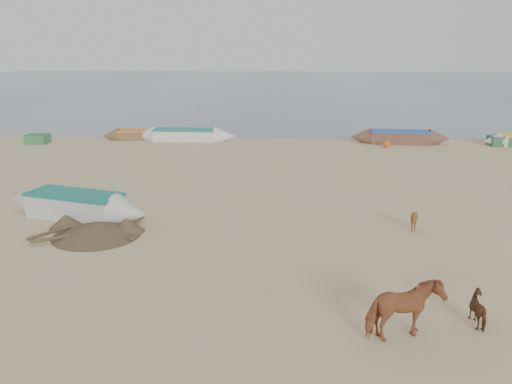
% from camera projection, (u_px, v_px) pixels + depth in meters
% --- Properties ---
extents(ground, '(140.00, 140.00, 0.00)m').
position_uv_depth(ground, '(249.00, 258.00, 15.43)').
color(ground, tan).
rests_on(ground, ground).
extents(sea, '(160.00, 160.00, 0.00)m').
position_uv_depth(sea, '(277.00, 84.00, 94.19)').
color(sea, slate).
rests_on(sea, ground).
extents(cow_adult, '(1.85, 1.32, 1.42)m').
position_uv_depth(cow_adult, '(404.00, 310.00, 10.94)').
color(cow_adult, '#965531').
rests_on(cow_adult, ground).
extents(calf_front, '(0.98, 0.95, 0.82)m').
position_uv_depth(calf_front, '(414.00, 220.00, 17.66)').
color(calf_front, brown).
rests_on(calf_front, ground).
extents(calf_right, '(0.93, 0.98, 0.77)m').
position_uv_depth(calf_right, '(482.00, 310.00, 11.62)').
color(calf_right, '#59331C').
rests_on(calf_right, ground).
extents(near_canoe, '(6.37, 3.07, 0.98)m').
position_uv_depth(near_canoe, '(75.00, 205.00, 19.10)').
color(near_canoe, beige).
rests_on(near_canoe, ground).
extents(debris_pile, '(3.79, 3.79, 0.47)m').
position_uv_depth(debris_pile, '(97.00, 229.00, 17.30)').
color(debris_pile, brown).
rests_on(debris_pile, ground).
extents(waterline_canoes, '(56.18, 3.38, 0.90)m').
position_uv_depth(waterline_canoes, '(302.00, 137.00, 34.65)').
color(waterline_canoes, brown).
rests_on(waterline_canoes, ground).
extents(beach_clutter, '(44.72, 3.89, 0.64)m').
position_uv_depth(beach_clutter, '(333.00, 139.00, 34.47)').
color(beach_clutter, '#316E3F').
rests_on(beach_clutter, ground).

